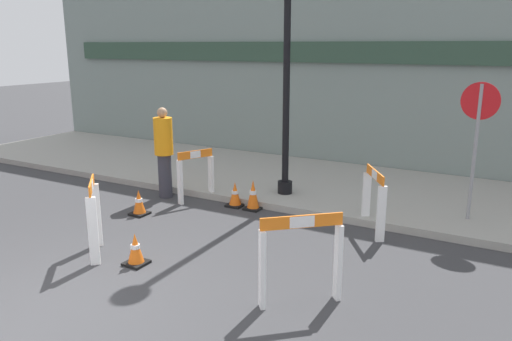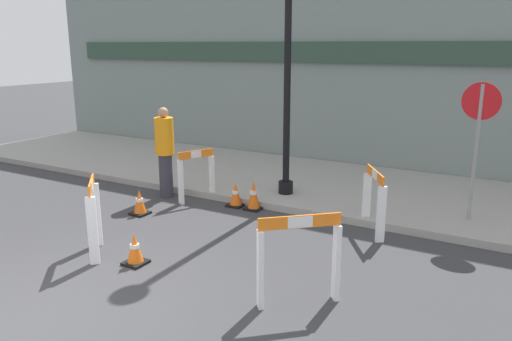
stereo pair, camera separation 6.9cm
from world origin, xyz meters
name	(u,v)px [view 2 (the right image)]	position (x,y,z in m)	size (l,w,h in m)	color
ground_plane	(43,313)	(0.00, 0.00, 0.00)	(60.00, 60.00, 0.00)	#38383A
sidewalk_slab	(289,180)	(0.00, 6.42, 0.07)	(18.00, 3.85, 0.13)	#9E9B93
storefront_facade	(327,54)	(0.00, 8.42, 2.75)	(18.00, 0.22, 5.50)	gray
streetlamp_post	(288,4)	(0.48, 5.25, 3.69)	(0.44, 0.44, 5.57)	black
stop_sign	(478,129)	(3.83, 5.40, 1.66)	(0.60, 0.07, 2.28)	gray
barricade_0	(197,174)	(-0.98, 4.31, 0.54)	(0.44, 0.73, 1.01)	white
barricade_1	(94,216)	(-0.73, 1.50, 0.59)	(0.60, 0.63, 1.13)	white
barricade_2	(299,256)	(2.44, 1.65, 0.61)	(0.82, 0.75, 1.10)	white
barricade_3	(374,199)	(2.51, 4.35, 0.57)	(0.59, 0.82, 1.04)	white
traffic_cone_0	(254,195)	(0.24, 4.40, 0.27)	(0.30, 0.30, 0.57)	black
traffic_cone_1	(135,250)	(0.00, 1.52, 0.22)	(0.30, 0.30, 0.46)	black
traffic_cone_2	(236,195)	(-0.15, 4.40, 0.22)	(0.30, 0.30, 0.47)	black
traffic_cone_3	(140,203)	(-1.40, 3.15, 0.22)	(0.30, 0.30, 0.46)	black
person_worker	(165,150)	(-1.68, 4.24, 0.97)	(0.49, 0.49, 1.80)	#33333D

